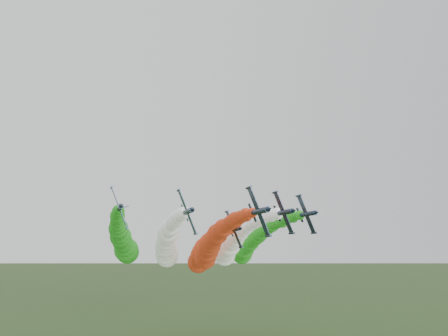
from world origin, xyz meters
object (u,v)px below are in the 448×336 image
at_px(jet_lead, 211,247).
at_px(jet_inner_left, 167,245).
at_px(jet_outer_left, 123,242).
at_px(jet_outer_right, 251,243).
at_px(jet_trail, 202,253).
at_px(jet_inner_right, 231,245).

bearing_deg(jet_lead, jet_inner_left, 131.69).
bearing_deg(jet_outer_left, jet_outer_right, -4.59).
distance_m(jet_inner_left, jet_outer_right, 31.17).
relative_size(jet_outer_right, jet_trail, 1.00).
distance_m(jet_inner_left, jet_inner_right, 21.30).
relative_size(jet_inner_left, jet_trail, 0.99).
relative_size(jet_inner_right, jet_outer_left, 1.00).
height_order(jet_lead, jet_outer_right, jet_outer_right).
bearing_deg(jet_outer_left, jet_inner_right, -15.97).
distance_m(jet_outer_left, jet_trail, 29.22).
xyz_separation_m(jet_inner_left, jet_outer_right, (30.31, 7.24, 0.69)).
xyz_separation_m(jet_lead, jet_trail, (4.42, 29.69, -2.22)).
bearing_deg(jet_trail, jet_lead, -98.46).
bearing_deg(jet_inner_right, jet_lead, -128.39).
bearing_deg(jet_trail, jet_inner_left, -131.15).
xyz_separation_m(jet_outer_left, jet_outer_right, (43.17, -3.47, -0.39)).
bearing_deg(jet_inner_left, jet_outer_right, 13.44).
bearing_deg(jet_inner_right, jet_outer_left, 164.03).
height_order(jet_inner_left, jet_trail, jet_inner_left).
distance_m(jet_inner_right, jet_outer_left, 35.53).
xyz_separation_m(jet_inner_left, jet_trail, (15.29, 17.49, -2.82)).
bearing_deg(jet_trail, jet_outer_left, -166.46).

